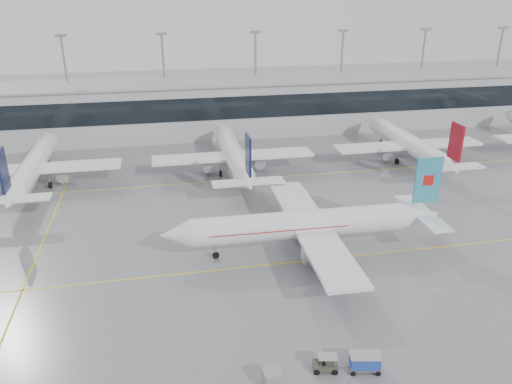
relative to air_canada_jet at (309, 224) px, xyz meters
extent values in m
plane|color=slate|center=(-5.22, -2.67, -3.83)|extent=(320.00, 320.00, 0.00)
cube|color=gold|center=(-5.22, -2.67, -3.83)|extent=(120.00, 0.25, 0.01)
cube|color=gold|center=(-5.22, 27.33, -3.83)|extent=(120.00, 0.25, 0.01)
cube|color=gold|center=(-35.22, 12.33, -3.83)|extent=(0.25, 60.00, 0.01)
cube|color=#A3A3A7|center=(-5.22, 59.33, 2.17)|extent=(180.00, 15.00, 12.00)
cube|color=black|center=(-5.22, 51.78, 3.67)|extent=(180.00, 0.20, 5.00)
cube|color=gray|center=(-5.22, 59.33, 8.37)|extent=(182.00, 16.00, 0.40)
cylinder|color=gray|center=(-38.22, 65.33, 7.17)|extent=(0.50, 0.50, 22.00)
cube|color=gray|center=(-38.22, 65.33, 18.47)|extent=(2.40, 1.00, 0.60)
cylinder|color=gray|center=(-16.22, 65.33, 7.17)|extent=(0.50, 0.50, 22.00)
cube|color=gray|center=(-16.22, 65.33, 18.47)|extent=(2.40, 1.00, 0.60)
cylinder|color=gray|center=(5.78, 65.33, 7.17)|extent=(0.50, 0.50, 22.00)
cube|color=gray|center=(5.78, 65.33, 18.47)|extent=(2.40, 1.00, 0.60)
cylinder|color=gray|center=(27.78, 65.33, 7.17)|extent=(0.50, 0.50, 22.00)
cube|color=gray|center=(27.78, 65.33, 18.47)|extent=(2.40, 1.00, 0.60)
cylinder|color=gray|center=(49.78, 65.33, 7.17)|extent=(0.50, 0.50, 22.00)
cube|color=gray|center=(49.78, 65.33, 18.47)|extent=(2.40, 1.00, 0.60)
cylinder|color=gray|center=(71.78, 65.33, 7.17)|extent=(0.50, 0.50, 22.00)
cube|color=gray|center=(71.78, 65.33, 18.47)|extent=(2.40, 1.00, 0.60)
cylinder|color=silver|center=(-1.27, 0.02, 0.07)|extent=(28.17, 4.20, 3.69)
cone|color=silver|center=(-17.32, 0.32, 0.07)|extent=(4.07, 3.76, 3.69)
cone|color=silver|center=(15.58, -0.29, 0.07)|extent=(5.67, 3.79, 3.69)
cube|color=silver|center=(0.23, 0.00, -0.33)|extent=(5.56, 30.54, 0.45)
cube|color=silver|center=(15.78, -0.29, 0.37)|extent=(3.02, 11.76, 0.25)
cube|color=teal|center=(15.98, -0.29, 5.06)|extent=(3.61, 0.42, 6.29)
cylinder|color=#9897A0|center=(-0.36, -4.79, -1.83)|extent=(3.64, 2.17, 2.10)
cylinder|color=#9897A0|center=(-0.18, 4.80, -1.83)|extent=(3.64, 2.17, 2.10)
cylinder|color=gray|center=(-12.32, 0.23, -2.58)|extent=(0.20, 0.20, 1.61)
cylinder|color=black|center=(-12.32, 0.23, -3.38)|extent=(0.91, 0.32, 0.90)
cylinder|color=gray|center=(1.18, -2.62, -2.48)|extent=(0.24, 0.24, 1.61)
cylinder|color=black|center=(1.18, -2.62, -3.28)|extent=(1.11, 0.47, 1.10)
cylinder|color=gray|center=(1.28, 2.58, -2.48)|extent=(0.24, 0.24, 1.61)
cylinder|color=black|center=(1.28, 2.58, -3.28)|extent=(1.11, 0.47, 1.10)
cube|color=#B70F0F|center=(15.98, -0.29, 5.11)|extent=(1.41, 0.48, 1.40)
cube|color=#B70F0F|center=(-4.27, 0.08, 0.27)|extent=(18.07, 4.05, 0.12)
cylinder|color=white|center=(-40.22, 32.33, -0.03)|extent=(3.59, 27.36, 3.59)
cone|color=white|center=(-40.22, 48.01, -0.03)|extent=(3.59, 4.00, 3.59)
cone|color=white|center=(-40.22, 15.85, -0.03)|extent=(3.59, 5.60, 3.59)
cube|color=white|center=(-40.22, 30.83, -0.43)|extent=(29.64, 5.00, 0.45)
cube|color=white|center=(-40.22, 15.65, 0.27)|extent=(11.40, 2.80, 0.25)
cube|color=#0F173D|center=(-40.22, 15.45, 4.82)|extent=(0.35, 3.60, 6.12)
cylinder|color=#9897A0|center=(-45.02, 31.33, -1.93)|extent=(2.10, 3.60, 2.10)
cylinder|color=#9897A0|center=(-35.42, 31.33, -1.93)|extent=(2.10, 3.60, 2.10)
cylinder|color=gray|center=(-40.22, 43.01, -2.61)|extent=(0.20, 0.20, 1.56)
cylinder|color=black|center=(-40.22, 43.01, -3.38)|extent=(0.30, 0.90, 0.90)
cylinder|color=gray|center=(-42.82, 29.83, -2.51)|extent=(0.24, 0.24, 1.56)
cylinder|color=black|center=(-42.82, 29.83, -3.28)|extent=(0.45, 1.10, 1.10)
cylinder|color=gray|center=(-37.62, 29.83, -2.51)|extent=(0.24, 0.24, 1.56)
cylinder|color=black|center=(-37.62, 29.83, -3.28)|extent=(0.45, 1.10, 1.10)
cylinder|color=white|center=(-5.22, 32.33, -0.03)|extent=(3.59, 27.36, 3.59)
cone|color=white|center=(-5.22, 48.01, -0.03)|extent=(3.59, 4.00, 3.59)
cone|color=white|center=(-5.22, 15.85, -0.03)|extent=(3.59, 5.60, 3.59)
cube|color=white|center=(-5.22, 30.83, -0.43)|extent=(29.64, 5.00, 0.45)
cube|color=white|center=(-5.22, 15.65, 0.27)|extent=(11.40, 2.80, 0.25)
cube|color=#0F173D|center=(-5.22, 15.45, 4.82)|extent=(0.35, 3.60, 6.12)
cylinder|color=#9897A0|center=(-10.02, 31.33, -1.93)|extent=(2.10, 3.60, 2.10)
cylinder|color=#9897A0|center=(-0.42, 31.33, -1.93)|extent=(2.10, 3.60, 2.10)
cylinder|color=gray|center=(-5.22, 43.01, -2.61)|extent=(0.20, 0.20, 1.56)
cylinder|color=black|center=(-5.22, 43.01, -3.38)|extent=(0.30, 0.90, 0.90)
cylinder|color=gray|center=(-7.82, 29.83, -2.51)|extent=(0.24, 0.24, 1.56)
cylinder|color=black|center=(-7.82, 29.83, -3.28)|extent=(0.45, 1.10, 1.10)
cylinder|color=gray|center=(-2.62, 29.83, -2.51)|extent=(0.24, 0.24, 1.56)
cylinder|color=black|center=(-2.62, 29.83, -3.28)|extent=(0.45, 1.10, 1.10)
cylinder|color=white|center=(29.78, 32.33, -0.03)|extent=(3.59, 27.36, 3.59)
cone|color=white|center=(29.78, 48.01, -0.03)|extent=(3.59, 4.00, 3.59)
cone|color=white|center=(29.78, 15.85, -0.03)|extent=(3.59, 5.60, 3.59)
cube|color=white|center=(29.78, 30.83, -0.43)|extent=(29.64, 5.00, 0.45)
cube|color=white|center=(29.78, 15.65, 0.27)|extent=(11.40, 2.80, 0.25)
cube|color=maroon|center=(29.78, 15.45, 4.82)|extent=(0.35, 3.60, 6.12)
cylinder|color=#9897A0|center=(24.98, 31.33, -1.93)|extent=(2.10, 3.60, 2.10)
cylinder|color=#9897A0|center=(34.58, 31.33, -1.93)|extent=(2.10, 3.60, 2.10)
cylinder|color=gray|center=(29.78, 43.01, -2.61)|extent=(0.20, 0.20, 1.56)
cylinder|color=black|center=(29.78, 43.01, -3.38)|extent=(0.30, 0.90, 0.90)
cylinder|color=gray|center=(27.18, 29.83, -2.51)|extent=(0.24, 0.24, 1.56)
cylinder|color=black|center=(27.18, 29.83, -3.28)|extent=(0.45, 1.10, 1.10)
cylinder|color=gray|center=(32.38, 29.83, -2.51)|extent=(0.24, 0.24, 1.56)
cylinder|color=black|center=(32.38, 29.83, -3.28)|extent=(0.45, 1.10, 1.10)
cone|color=white|center=(64.78, 48.01, -0.03)|extent=(3.59, 4.00, 3.59)
cube|color=#373B32|center=(-4.96, -21.87, -3.33)|extent=(2.39, 1.60, 0.64)
cube|color=gray|center=(-4.78, -21.91, -2.26)|extent=(1.94, 1.51, 0.06)
cube|color=black|center=(-5.23, -21.82, -2.92)|extent=(0.59, 0.81, 0.37)
cylinder|color=gray|center=(-3.34, -22.20, -3.38)|extent=(1.09, 0.29, 0.07)
cylinder|color=gray|center=(-5.51, -22.27, -2.69)|extent=(0.07, 0.07, 0.83)
cylinder|color=gray|center=(-5.31, -21.29, -2.69)|extent=(0.07, 0.07, 0.83)
cylinder|color=gray|center=(-4.25, -22.53, -2.69)|extent=(0.07, 0.07, 0.83)
cylinder|color=gray|center=(-4.05, -21.54, -2.69)|extent=(0.07, 0.07, 0.83)
cylinder|color=black|center=(-5.88, -22.29, -3.56)|extent=(0.58, 0.29, 0.55)
cylinder|color=black|center=(-5.65, -21.12, -3.56)|extent=(0.58, 0.29, 0.55)
cylinder|color=black|center=(-4.26, -22.62, -3.56)|extent=(0.58, 0.29, 0.55)
cylinder|color=black|center=(-4.03, -21.45, -3.56)|extent=(0.58, 0.29, 0.55)
cube|color=gray|center=(-1.43, -22.58, -3.41)|extent=(3.07, 1.95, 0.17)
cube|color=#1F3DA1|center=(-1.43, -22.58, -2.74)|extent=(2.86, 1.82, 1.14)
cube|color=gray|center=(-1.43, -22.58, -2.13)|extent=(3.09, 2.05, 0.09)
cylinder|color=black|center=(-2.68, -23.05, -3.60)|extent=(0.50, 0.26, 0.47)
cylinder|color=black|center=(-2.40, -21.66, -3.60)|extent=(0.50, 0.26, 0.47)
cylinder|color=black|center=(-0.45, -23.50, -3.60)|extent=(0.50, 0.26, 0.47)
cylinder|color=black|center=(-0.17, -22.11, -3.60)|extent=(0.50, 0.26, 0.47)
cube|color=gray|center=(-10.14, -22.75, -3.07)|extent=(1.70, 1.60, 1.54)
camera|label=1|loc=(-18.17, -55.92, 28.95)|focal=35.00mm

